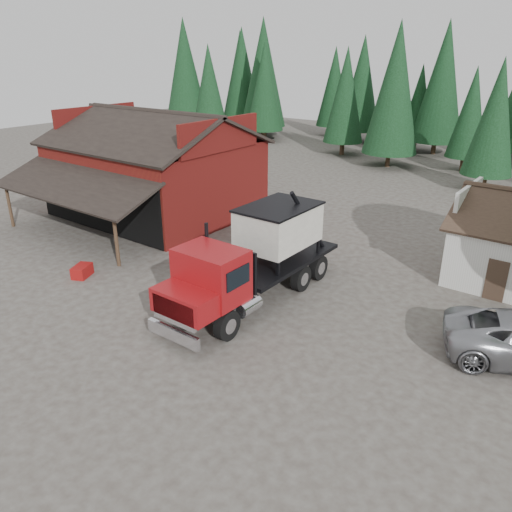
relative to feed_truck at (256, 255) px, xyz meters
The scene contains 8 objects.
ground 4.87m from the feed_truck, 126.96° to the right, with size 120.00×120.00×0.00m, color #413A33.
red_barn 15.06m from the feed_truck, 154.66° to the left, with size 12.80×13.63×7.18m.
conifer_backdrop 38.69m from the feed_truck, 93.87° to the left, with size 76.00×16.00×16.00m, color black, non-canonical shape.
near_pine_a 35.00m from the feed_truck, 135.08° to the left, with size 4.40×4.40×11.40m.
near_pine_b 27.01m from the feed_truck, 82.71° to the left, with size 3.96×3.96×10.40m.
near_pine_d 31.67m from the feed_truck, 102.20° to the left, with size 5.28×5.28×13.40m.
feed_truck is the anchor object (origin of this frame).
equip_box 9.44m from the feed_truck, 158.61° to the right, with size 0.70×1.10×0.60m, color maroon.
Camera 1 is at (15.13, -13.16, 10.81)m, focal length 35.00 mm.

